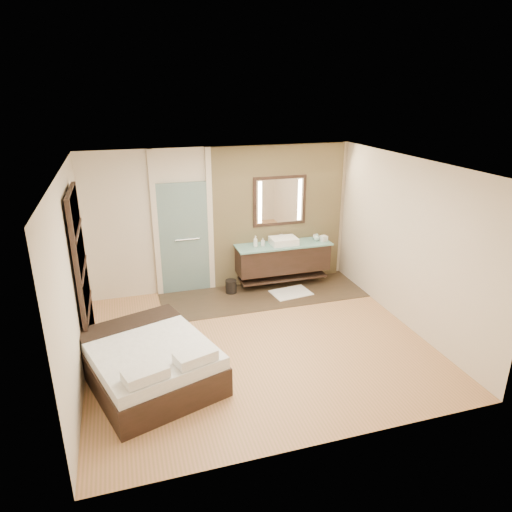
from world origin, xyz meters
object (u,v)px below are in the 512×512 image
object	(u,v)px
waste_bin	(231,287)
vanity	(283,258)
mirror_unit	(280,201)
bed	(150,362)

from	to	relation	value
waste_bin	vanity	bearing A→B (deg)	3.67
vanity	waste_bin	xyz separation A→B (m)	(-1.06, -0.07, -0.45)
mirror_unit	bed	world-z (taller)	mirror_unit
vanity	mirror_unit	size ratio (longest dim) A/B	1.75
mirror_unit	waste_bin	bearing A→B (deg)	-163.89
bed	waste_bin	size ratio (longest dim) A/B	8.25
bed	waste_bin	world-z (taller)	bed
mirror_unit	bed	size ratio (longest dim) A/B	0.49
bed	waste_bin	distance (m)	2.92
mirror_unit	vanity	bearing A→B (deg)	-90.00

